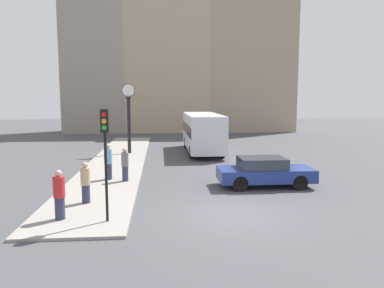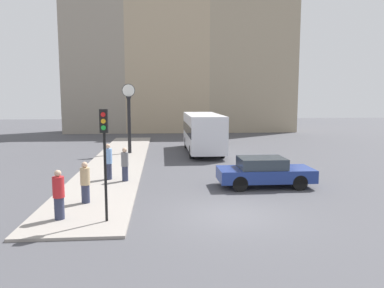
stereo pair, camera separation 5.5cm
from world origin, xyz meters
TOP-DOWN VIEW (x-y plane):
  - ground_plane at (0.00, 0.00)m, footprint 120.00×120.00m
  - sidewalk_corner at (-5.29, 11.62)m, footprint 3.46×27.23m
  - building_row at (0.11, 32.92)m, footprint 27.31×5.00m
  - sedan_car at (2.35, 4.12)m, footprint 4.42×1.85m
  - bus_distant at (0.68, 15.19)m, footprint 2.44×8.47m
  - traffic_light_near at (-4.29, -0.59)m, footprint 0.26×0.24m
  - street_clock at (-4.78, 14.71)m, footprint 0.93×0.32m
  - pedestrian_red_top at (-5.90, -0.26)m, footprint 0.39×0.39m
  - pedestrian_tan_coat at (-5.41, 1.68)m, footprint 0.37×0.37m
  - pedestrian_grey_jacket at (-4.24, 5.40)m, footprint 0.35×0.35m
  - pedestrian_blue_stripe at (-5.11, 5.85)m, footprint 0.40×0.40m

SIDE VIEW (x-z plane):
  - ground_plane at x=0.00m, z-range 0.00..0.00m
  - sidewalk_corner at x=-5.29m, z-range 0.00..0.10m
  - sedan_car at x=2.35m, z-range 0.02..1.41m
  - pedestrian_tan_coat at x=-5.41m, z-range 0.10..1.71m
  - pedestrian_grey_jacket at x=-4.24m, z-range 0.10..1.75m
  - pedestrian_red_top at x=-5.90m, z-range 0.09..1.78m
  - pedestrian_blue_stripe at x=-5.11m, z-range 0.10..1.89m
  - bus_distant at x=0.68m, z-range 0.20..3.12m
  - traffic_light_near at x=-4.29m, z-range 0.91..4.62m
  - street_clock at x=-4.78m, z-range 0.26..5.29m
  - building_row at x=0.11m, z-range -0.46..19.11m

